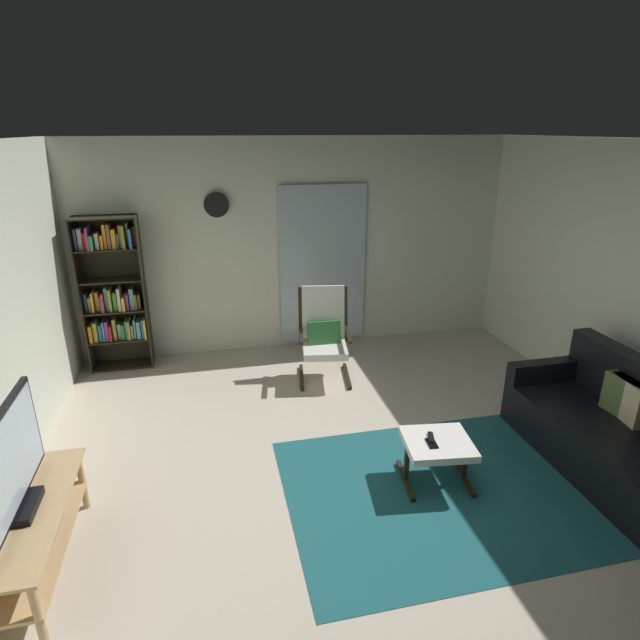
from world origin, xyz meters
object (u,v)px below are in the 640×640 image
at_px(tv_stand, 27,530).
at_px(leather_sofa, 620,434).
at_px(cell_phone, 432,443).
at_px(wall_clock, 216,205).
at_px(ottoman, 437,448).
at_px(bookshelf_near_tv, 114,292).
at_px(lounge_armchair, 324,331).
at_px(tv_remote, 431,437).
at_px(television, 10,467).

relative_size(tv_stand, leather_sofa, 0.68).
bearing_deg(cell_phone, leather_sofa, 1.28).
height_order(tv_stand, leather_sofa, leather_sofa).
height_order(leather_sofa, wall_clock, wall_clock).
relative_size(ottoman, cell_phone, 4.12).
distance_m(leather_sofa, cell_phone, 1.62).
distance_m(bookshelf_near_tv, wall_clock, 1.54).
height_order(bookshelf_near_tv, ottoman, bookshelf_near_tv).
xyz_separation_m(lounge_armchair, cell_phone, (0.37, -2.10, -0.15)).
height_order(tv_stand, cell_phone, tv_stand).
distance_m(lounge_armchair, tv_remote, 2.08).
height_order(lounge_armchair, tv_remote, lounge_armchair).
distance_m(lounge_armchair, ottoman, 2.13).
relative_size(cell_phone, wall_clock, 0.48).
bearing_deg(tv_remote, cell_phone, -92.68).
relative_size(bookshelf_near_tv, leather_sofa, 0.97).
bearing_deg(bookshelf_near_tv, tv_stand, -93.12).
distance_m(leather_sofa, wall_clock, 4.64).
bearing_deg(cell_phone, tv_stand, -169.37).
xyz_separation_m(tv_stand, television, (0.00, -0.02, 0.49)).
distance_m(tv_stand, tv_remote, 2.87).
height_order(bookshelf_near_tv, cell_phone, bookshelf_near_tv).
relative_size(tv_stand, lounge_armchair, 1.22).
relative_size(tv_stand, bookshelf_near_tv, 0.70).
bearing_deg(wall_clock, television, -112.99).
bearing_deg(ottoman, tv_stand, -174.79).
bearing_deg(leather_sofa, cell_phone, 175.33).
bearing_deg(lounge_armchair, ottoman, -78.09).
relative_size(tv_stand, television, 1.22).
distance_m(leather_sofa, ottoman, 1.55).
bearing_deg(leather_sofa, bookshelf_near_tv, 144.86).
bearing_deg(cell_phone, television, -169.01).
xyz_separation_m(bookshelf_near_tv, lounge_armchair, (2.29, -0.77, -0.38)).
bearing_deg(wall_clock, ottoman, -63.29).
relative_size(television, cell_phone, 7.30).
relative_size(leather_sofa, wall_clock, 6.36).
height_order(lounge_armchair, cell_phone, lounge_armchair).
distance_m(television, cell_phone, 2.87).
distance_m(tv_stand, ottoman, 2.91).
distance_m(bookshelf_near_tv, lounge_armchair, 2.44).
xyz_separation_m(tv_stand, ottoman, (2.89, 0.26, -0.01)).
relative_size(leather_sofa, ottoman, 3.20).
xyz_separation_m(bookshelf_near_tv, leather_sofa, (4.27, -3.00, -0.60)).
bearing_deg(television, leather_sofa, 1.52).
relative_size(television, bookshelf_near_tv, 0.57).
bearing_deg(wall_clock, lounge_armchair, -40.66).
bearing_deg(bookshelf_near_tv, tv_remote, -46.25).
distance_m(cell_phone, wall_clock, 3.65).
bearing_deg(cell_phone, lounge_armchair, 105.91).
bearing_deg(bookshelf_near_tv, ottoman, -46.18).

